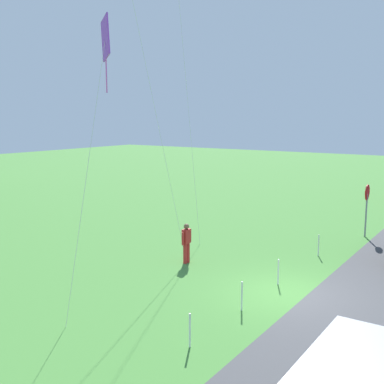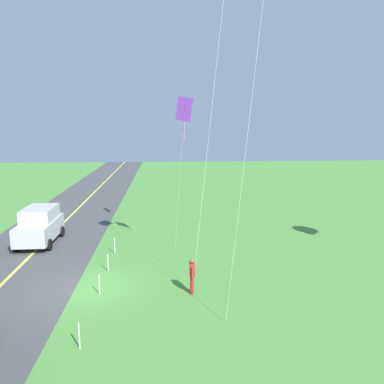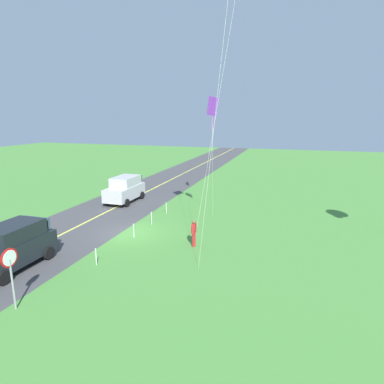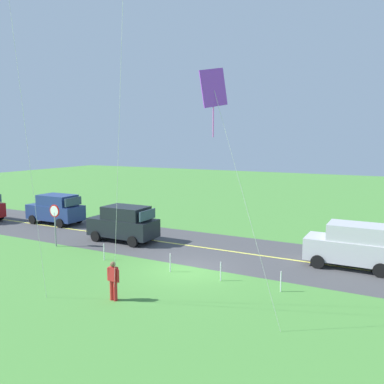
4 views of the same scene
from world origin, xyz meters
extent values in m
cube|color=#478438|center=(0.00, 0.00, -0.05)|extent=(120.00, 120.00, 0.10)
cube|color=#424244|center=(0.00, -4.00, 0.00)|extent=(120.00, 7.00, 0.00)
cube|color=#E5E04C|center=(0.00, -4.00, 0.01)|extent=(120.00, 0.16, 0.00)
cube|color=black|center=(6.36, -3.06, 0.89)|extent=(4.40, 1.90, 1.10)
cube|color=black|center=(6.11, -3.06, 1.84)|extent=(2.73, 1.75, 0.80)
cube|color=#334756|center=(7.20, -3.06, 1.84)|extent=(0.10, 1.62, 0.64)
cube|color=#334756|center=(4.49, -3.06, 1.84)|extent=(0.10, 1.62, 0.60)
cylinder|color=black|center=(7.79, -2.11, 0.34)|extent=(0.68, 0.22, 0.68)
cylinder|color=black|center=(7.79, -4.01, 0.34)|extent=(0.68, 0.22, 0.68)
cylinder|color=black|center=(4.93, -2.11, 0.34)|extent=(0.68, 0.22, 0.68)
cylinder|color=black|center=(4.93, -4.01, 0.34)|extent=(0.68, 0.22, 0.68)
cube|color=navy|center=(14.22, -4.90, 0.89)|extent=(4.40, 1.90, 1.10)
cube|color=navy|center=(13.97, -4.90, 1.84)|extent=(2.73, 1.75, 0.80)
cube|color=#334756|center=(15.05, -4.90, 1.84)|extent=(0.10, 1.62, 0.64)
cube|color=#334756|center=(12.35, -4.90, 1.84)|extent=(0.10, 1.62, 0.60)
cylinder|color=black|center=(15.65, -3.95, 0.34)|extent=(0.68, 0.22, 0.68)
cylinder|color=black|center=(15.65, -5.85, 0.34)|extent=(0.68, 0.22, 0.68)
cylinder|color=black|center=(12.79, -3.95, 0.34)|extent=(0.68, 0.22, 0.68)
cylinder|color=black|center=(12.79, -5.85, 0.34)|extent=(0.68, 0.22, 0.68)
cube|color=#B7B7BC|center=(-7.06, -4.15, 0.89)|extent=(4.40, 1.90, 1.10)
cube|color=#B7B7BC|center=(-7.31, -4.15, 1.84)|extent=(2.73, 1.75, 0.80)
cube|color=#334756|center=(-6.22, -4.15, 1.84)|extent=(0.10, 1.62, 0.64)
cylinder|color=black|center=(-5.63, -3.20, 0.34)|extent=(0.68, 0.22, 0.68)
cylinder|color=black|center=(-5.63, -5.10, 0.34)|extent=(0.68, 0.22, 0.68)
cylinder|color=black|center=(-8.49, -3.20, 0.34)|extent=(0.68, 0.22, 0.68)
cylinder|color=black|center=(-8.49, -5.10, 0.34)|extent=(0.68, 0.22, 0.68)
cylinder|color=black|center=(19.20, -3.80, 0.34)|extent=(0.68, 0.22, 0.68)
cylinder|color=gray|center=(9.14, -0.10, 1.05)|extent=(0.08, 0.08, 2.10)
cylinder|color=red|center=(9.14, -0.10, 2.18)|extent=(0.76, 0.04, 0.76)
cylinder|color=white|center=(9.14, -0.07, 2.18)|extent=(0.62, 0.01, 0.62)
cylinder|color=red|center=(0.77, 4.73, 0.41)|extent=(0.16, 0.16, 0.82)
cylinder|color=red|center=(0.95, 4.73, 0.41)|extent=(0.16, 0.16, 0.82)
cube|color=red|center=(0.86, 4.73, 1.10)|extent=(0.36, 0.22, 0.56)
cylinder|color=red|center=(0.62, 4.73, 1.05)|extent=(0.10, 0.10, 0.52)
cylinder|color=red|center=(1.10, 4.73, 1.05)|extent=(0.10, 0.10, 0.52)
sphere|color=brown|center=(0.86, 4.73, 1.49)|extent=(0.22, 0.22, 0.22)
cylinder|color=silver|center=(-0.38, 5.65, 7.63)|extent=(2.50, 1.86, 15.25)
cylinder|color=silver|center=(-4.62, 4.44, 4.04)|extent=(2.36, 0.46, 8.09)
cube|color=purple|center=(-3.45, 4.66, 8.09)|extent=(0.65, 0.92, 1.34)
cylinder|color=#D859BF|center=(-3.45, 4.66, 7.19)|extent=(0.04, 0.04, 1.40)
cylinder|color=silver|center=(3.39, 6.55, 7.81)|extent=(0.19, 1.52, 15.62)
cylinder|color=silver|center=(-4.83, 0.70, 0.45)|extent=(0.05, 0.05, 0.90)
cylinder|color=silver|center=(-2.05, 0.70, 0.45)|extent=(0.05, 0.05, 0.90)
cylinder|color=silver|center=(0.63, 0.70, 0.45)|extent=(0.05, 0.05, 0.90)
cylinder|color=silver|center=(4.75, 0.70, 0.45)|extent=(0.05, 0.05, 0.90)
camera|label=1|loc=(-14.07, -5.59, 5.78)|focal=44.15mm
camera|label=2|loc=(16.62, 3.53, 7.30)|focal=35.93mm
camera|label=3|loc=(18.12, 10.08, 7.47)|focal=30.68mm
camera|label=4|loc=(-9.05, 16.80, 6.42)|focal=37.29mm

